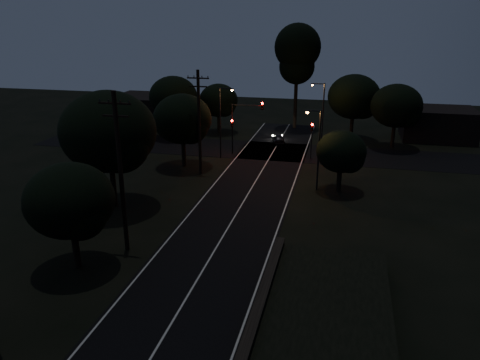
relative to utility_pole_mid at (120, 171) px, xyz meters
The scene contains 21 objects.
road_surface 18.13m from the utility_pole_mid, 69.58° to the left, with size 60.00×70.00×0.03m.
utility_pole_mid is the anchor object (origin of this frame).
utility_pole_far 17.00m from the utility_pole_mid, 90.00° to the left, with size 2.20×0.30×10.50m.
tree_left_b 3.79m from the utility_pole_mid, 120.12° to the right, with size 5.51×5.51×7.00m.
tree_left_c 8.07m from the utility_pole_mid, 121.69° to the left, with size 7.79×7.79×9.84m.
tree_left_d 19.03m from the utility_pole_mid, 96.90° to the left, with size 6.15×6.15×7.80m.
tree_far_nw 35.03m from the utility_pole_mid, 94.61° to the left, with size 5.29×5.29×6.69m.
tree_far_w 31.84m from the utility_pole_mid, 104.14° to the left, with size 6.33×6.33×8.07m.
tree_far_ne 38.05m from the utility_pole_mid, 66.39° to the left, with size 6.67×6.67×8.44m.
tree_far_e 37.75m from the utility_pole_mid, 57.62° to the left, with size 6.13×6.13×7.77m.
tree_right_a 20.66m from the utility_pole_mid, 46.48° to the left, with size 4.50×4.50×5.72m.
tall_pine 40.88m from the utility_pole_mid, 80.07° to the left, with size 6.39×6.39×14.53m.
building_left 39.72m from the utility_pole_mid, 110.73° to the left, with size 10.00×8.00×4.40m, color black.
building_right 46.19m from the utility_pole_mid, 55.62° to the left, with size 9.00×7.00×4.00m, color black.
signal_left 25.19m from the utility_pole_mid, 86.79° to the left, with size 0.28×0.35×4.10m.
signal_right 27.30m from the utility_pole_mid, 67.01° to the left, with size 0.28×0.35×4.10m.
signal_mast 25.22m from the utility_pole_mid, 82.96° to the left, with size 3.70×0.35×6.25m.
streetlight_a 23.04m from the utility_pole_mid, 88.27° to the left, with size 1.66×0.26×8.00m.
streetlight_b 31.15m from the utility_pole_mid, 68.70° to the left, with size 1.66×0.26×8.00m.
streetlight_c 19.15m from the utility_pole_mid, 51.74° to the left, with size 1.46×0.26×7.50m.
car 31.81m from the utility_pole_mid, 78.92° to the left, with size 1.38×3.43×1.17m, color black.
Camera 1 is at (8.20, -11.66, 15.38)m, focal length 35.00 mm.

